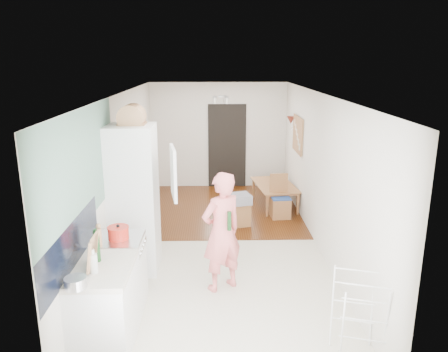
{
  "coord_description": "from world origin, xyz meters",
  "views": [
    {
      "loc": [
        -0.11,
        -6.75,
        3.04
      ],
      "look_at": [
        0.05,
        0.2,
        1.15
      ],
      "focal_mm": 35.0,
      "sensor_mm": 36.0,
      "label": 1
    }
  ],
  "objects_px": {
    "person": "(222,222)",
    "dining_table": "(276,197)",
    "dining_chair": "(280,197)",
    "drying_rack": "(358,315)",
    "stool": "(240,214)"
  },
  "relations": [
    {
      "from": "person",
      "to": "dining_table",
      "type": "xyz_separation_m",
      "value": [
        1.2,
        3.38,
        -0.76
      ]
    },
    {
      "from": "dining_table",
      "to": "dining_chair",
      "type": "distance_m",
      "value": 0.73
    },
    {
      "from": "drying_rack",
      "to": "dining_table",
      "type": "bearing_deg",
      "value": 108.66
    },
    {
      "from": "person",
      "to": "stool",
      "type": "bearing_deg",
      "value": -132.4
    },
    {
      "from": "dining_chair",
      "to": "stool",
      "type": "bearing_deg",
      "value": -160.12
    },
    {
      "from": "person",
      "to": "drying_rack",
      "type": "bearing_deg",
      "value": 102.13
    },
    {
      "from": "person",
      "to": "dining_chair",
      "type": "relative_size",
      "value": 2.26
    },
    {
      "from": "dining_table",
      "to": "drying_rack",
      "type": "height_order",
      "value": "drying_rack"
    },
    {
      "from": "person",
      "to": "dining_table",
      "type": "distance_m",
      "value": 3.67
    },
    {
      "from": "dining_table",
      "to": "dining_chair",
      "type": "xyz_separation_m",
      "value": [
        -0.01,
        -0.7,
        0.22
      ]
    },
    {
      "from": "person",
      "to": "stool",
      "type": "relative_size",
      "value": 4.28
    },
    {
      "from": "stool",
      "to": "drying_rack",
      "type": "relative_size",
      "value": 0.5
    },
    {
      "from": "person",
      "to": "dining_chair",
      "type": "xyz_separation_m",
      "value": [
        1.19,
        2.68,
        -0.54
      ]
    },
    {
      "from": "stool",
      "to": "drying_rack",
      "type": "height_order",
      "value": "drying_rack"
    },
    {
      "from": "dining_chair",
      "to": "drying_rack",
      "type": "bearing_deg",
      "value": -92.23
    }
  ]
}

